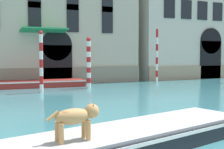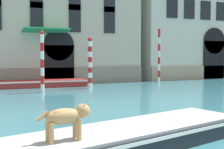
% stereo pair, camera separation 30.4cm
% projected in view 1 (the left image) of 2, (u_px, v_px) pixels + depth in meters
% --- Properties ---
extents(palazzo_left, '(13.99, 7.40, 12.01)m').
position_uv_depth(palazzo_left, '(45.00, 8.00, 25.19)').
color(palazzo_left, '#BCB29E').
rests_on(palazzo_left, ground_plane).
extents(palazzo_right, '(11.09, 6.13, 12.08)m').
position_uv_depth(palazzo_right, '(182.00, 16.00, 30.74)').
color(palazzo_right, beige).
rests_on(palazzo_right, ground_plane).
extents(boat_foreground, '(7.91, 3.55, 0.51)m').
position_uv_depth(boat_foreground, '(123.00, 139.00, 7.18)').
color(boat_foreground, black).
rests_on(boat_foreground, ground_plane).
extents(dog_on_deck, '(1.10, 0.38, 0.73)m').
position_uv_depth(dog_on_deck, '(77.00, 117.00, 6.17)').
color(dog_on_deck, tan).
rests_on(dog_on_deck, boat_foreground).
extents(boat_moored_near_palazzo, '(5.98, 2.01, 0.47)m').
position_uv_depth(boat_moored_near_palazzo, '(41.00, 83.00, 21.18)').
color(boat_moored_near_palazzo, maroon).
rests_on(boat_moored_near_palazzo, ground_plane).
extents(mooring_pole_0, '(0.19, 0.19, 4.17)m').
position_uv_depth(mooring_pole_0, '(157.00, 56.00, 23.60)').
color(mooring_pole_0, white).
rests_on(mooring_pole_0, ground_plane).
extents(mooring_pole_2, '(0.22, 0.22, 3.59)m').
position_uv_depth(mooring_pole_2, '(41.00, 61.00, 18.04)').
color(mooring_pole_2, white).
rests_on(mooring_pole_2, ground_plane).
extents(mooring_pole_3, '(0.29, 0.29, 3.34)m').
position_uv_depth(mooring_pole_3, '(89.00, 62.00, 20.40)').
color(mooring_pole_3, white).
rests_on(mooring_pole_3, ground_plane).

